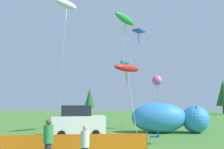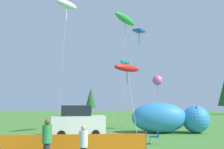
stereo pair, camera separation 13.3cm
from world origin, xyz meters
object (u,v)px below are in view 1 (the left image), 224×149
at_px(kite_pink_octopus, 157,80).
at_px(kite_red_lizard, 127,68).
at_px(inflatable_cat, 168,119).
at_px(kite_teal_diamond, 125,66).
at_px(parked_car, 78,122).
at_px(spectator_in_green_shirt, 48,140).
at_px(spectator_in_grey_shirt, 85,144).
at_px(folding_chair, 156,135).
at_px(kite_blue_box, 138,33).
at_px(kite_green_fish, 125,20).
at_px(kite_white_ghost, 66,5).

bearing_deg(kite_pink_octopus, kite_red_lizard, -139.10).
relative_size(inflatable_cat, kite_teal_diamond, 1.03).
relative_size(parked_car, kite_pink_octopus, 0.82).
bearing_deg(kite_teal_diamond, spectator_in_green_shirt, -105.53).
bearing_deg(spectator_in_grey_shirt, kite_red_lizard, 79.95).
bearing_deg(kite_red_lizard, kite_pink_octopus, 40.90).
height_order(inflatable_cat, spectator_in_grey_shirt, inflatable_cat).
height_order(parked_car, spectator_in_green_shirt, parked_car).
distance_m(kite_red_lizard, kite_teal_diamond, 1.58).
distance_m(folding_chair, kite_blue_box, 11.12).
distance_m(folding_chair, kite_red_lizard, 7.26).
xyz_separation_m(spectator_in_green_shirt, kite_blue_box, (4.54, 12.49, 7.92)).
bearing_deg(kite_green_fish, inflatable_cat, 25.18).
height_order(inflatable_cat, spectator_in_green_shirt, inflatable_cat).
bearing_deg(kite_teal_diamond, kite_white_ghost, -148.50).
height_order(kite_pink_octopus, kite_teal_diamond, kite_teal_diamond).
height_order(kite_red_lizard, kite_teal_diamond, kite_teal_diamond).
bearing_deg(kite_red_lizard, spectator_in_grey_shirt, -100.05).
xyz_separation_m(kite_blue_box, kite_white_ghost, (-5.99, -3.50, 1.41)).
bearing_deg(spectator_in_green_shirt, kite_white_ghost, 99.21).
bearing_deg(kite_white_ghost, spectator_in_grey_shirt, -72.08).
relative_size(parked_car, kite_blue_box, 0.44).
bearing_deg(kite_red_lizard, kite_green_fish, -96.43).
relative_size(kite_red_lizard, kite_white_ghost, 0.53).
distance_m(spectator_in_grey_shirt, kite_teal_diamond, 13.25).
bearing_deg(folding_chair, spectator_in_grey_shirt, 58.87).
bearing_deg(kite_blue_box, spectator_in_green_shirt, -109.96).
xyz_separation_m(kite_red_lizard, kite_blue_box, (1.11, 2.09, 3.58)).
bearing_deg(kite_white_ghost, spectator_in_green_shirt, -80.79).
height_order(parked_car, kite_teal_diamond, kite_teal_diamond).
distance_m(folding_chair, spectator_in_grey_shirt, 6.49).
height_order(parked_car, kite_green_fish, kite_green_fish).
xyz_separation_m(kite_green_fish, kite_pink_octopus, (2.94, 3.68, -4.59)).
xyz_separation_m(kite_pink_octopus, kite_blue_box, (-1.69, -0.34, 4.41)).
bearing_deg(kite_red_lizard, inflatable_cat, 6.83).
bearing_deg(inflatable_cat, kite_teal_diamond, 160.35).
relative_size(spectator_in_green_shirt, kite_red_lizard, 0.32).
bearing_deg(spectator_in_green_shirt, kite_blue_box, 70.04).
bearing_deg(inflatable_cat, kite_green_fish, -156.95).
height_order(spectator_in_grey_shirt, kite_red_lizard, kite_red_lizard).
relative_size(parked_car, kite_green_fish, 0.43).
relative_size(spectator_in_green_shirt, kite_teal_diamond, 0.29).
bearing_deg(folding_chair, kite_pink_octopus, -97.47).
distance_m(kite_pink_octopus, kite_blue_box, 4.73).
relative_size(inflatable_cat, spectator_in_green_shirt, 3.53).
bearing_deg(kite_green_fish, kite_white_ghost, -178.04).
bearing_deg(kite_green_fish, spectator_in_green_shirt, -109.73).
relative_size(parked_car, kite_red_lizard, 0.72).
xyz_separation_m(spectator_in_grey_shirt, kite_teal_diamond, (1.78, 12.18, 4.91)).
relative_size(kite_green_fish, kite_blue_box, 1.03).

